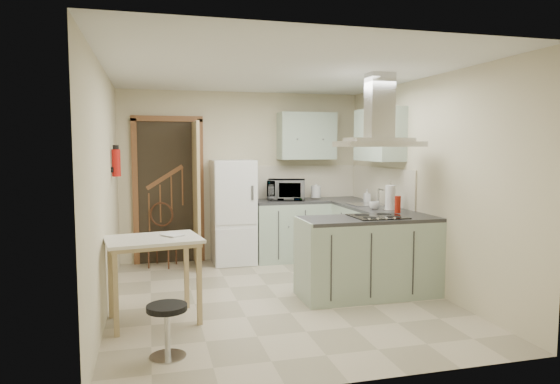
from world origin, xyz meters
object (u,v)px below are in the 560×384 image
object	(u,v)px
fridge	(233,212)
drop_leaf_table	(154,280)
extractor_hood	(379,144)
bentwood_chair	(162,238)
peninsula	(369,257)
stool	(167,331)
microwave	(286,190)

from	to	relation	value
fridge	drop_leaf_table	size ratio (longest dim) A/B	1.71
extractor_hood	bentwood_chair	distance (m)	3.35
peninsula	stool	xyz separation A→B (m)	(-2.27, -1.13, -0.23)
peninsula	extractor_hood	xyz separation A→B (m)	(0.10, 0.00, 1.27)
fridge	stool	size ratio (longest dim) A/B	3.44
bentwood_chair	microwave	bearing A→B (deg)	23.77
drop_leaf_table	microwave	size ratio (longest dim) A/B	1.59
peninsula	stool	size ratio (longest dim) A/B	3.56
drop_leaf_table	stool	distance (m)	0.91
bentwood_chair	microwave	world-z (taller)	microwave
microwave	bentwood_chair	bearing A→B (deg)	-162.43
peninsula	bentwood_chair	bearing A→B (deg)	138.00
drop_leaf_table	bentwood_chair	bearing A→B (deg)	77.85
fridge	stool	bearing A→B (deg)	-108.63
fridge	extractor_hood	bearing A→B (deg)	-56.21
stool	microwave	world-z (taller)	microwave
microwave	extractor_hood	bearing A→B (deg)	-57.89
extractor_hood	microwave	world-z (taller)	extractor_hood
peninsula	extractor_hood	bearing A→B (deg)	0.00
extractor_hood	bentwood_chair	xyz separation A→B (m)	(-2.33, 2.01, -1.31)
fridge	peninsula	size ratio (longest dim) A/B	0.97
fridge	microwave	xyz separation A→B (m)	(0.81, 0.03, 0.30)
extractor_hood	microwave	xyz separation A→B (m)	(-0.52, 2.01, -0.67)
fridge	bentwood_chair	size ratio (longest dim) A/B	1.83
fridge	drop_leaf_table	distance (m)	2.53
peninsula	fridge	bearing A→B (deg)	121.74
stool	fridge	bearing A→B (deg)	71.37
drop_leaf_table	bentwood_chair	world-z (taller)	drop_leaf_table
extractor_hood	drop_leaf_table	distance (m)	2.80
fridge	extractor_hood	world-z (taller)	extractor_hood
microwave	fridge	bearing A→B (deg)	-160.26
peninsula	drop_leaf_table	distance (m)	2.38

